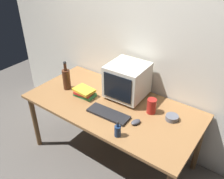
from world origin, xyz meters
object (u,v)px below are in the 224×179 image
Objects in this scene: bottle_short at (118,130)px; book_stack at (84,92)px; keyboard at (108,114)px; computer_mouse at (136,122)px; metal_canister at (152,106)px; bottle_tall at (66,79)px; crt_monitor at (127,81)px; cd_spindle at (172,118)px.

book_stack is at bearing 155.20° from bottle_short.
computer_mouse is at bearing 6.55° from keyboard.
book_stack is (-0.68, 0.07, 0.03)m from computer_mouse.
computer_mouse is 0.67× the size of metal_canister.
metal_canister reaches higher than book_stack.
book_stack is at bearing -0.81° from bottle_tall.
bottle_tall is at bearing 179.19° from book_stack.
metal_canister is at bearing -15.90° from crt_monitor.
bottle_tall is at bearing -171.51° from cd_spindle.
computer_mouse is at bearing -4.33° from bottle_tall.
crt_monitor reaches higher than bottle_short.
bottle_short is 0.55m from cd_spindle.
book_stack reaches higher than keyboard.
bottle_short is at bearing -40.14° from keyboard.
keyboard is 2.80× the size of metal_canister.
metal_canister is (0.97, 0.16, -0.05)m from bottle_tall.
crt_monitor is at bearing 171.49° from cd_spindle.
computer_mouse is 0.83× the size of cd_spindle.
book_stack is at bearing -167.65° from computer_mouse.
metal_canister reaches higher than keyboard.
book_stack is 0.73m from metal_canister.
crt_monitor reaches higher than computer_mouse.
bottle_short reaches higher than book_stack.
metal_canister is (0.71, 0.16, 0.03)m from book_stack.
metal_canister is at bearing 39.31° from keyboard.
bottle_tall is (-0.94, 0.07, 0.11)m from computer_mouse.
bottle_tall is 0.95m from bottle_short.
bottle_short is 0.47m from metal_canister.
metal_canister reaches higher than computer_mouse.
book_stack is (-0.40, 0.11, 0.03)m from keyboard.
metal_canister is at bearing 9.42° from bottle_tall.
cd_spindle is (0.52, 0.29, 0.01)m from keyboard.
book_stack is at bearing -144.32° from crt_monitor.
bottle_tall is 0.99m from metal_canister.
metal_canister is (0.31, 0.28, 0.06)m from keyboard.
crt_monitor is at bearing 151.61° from computer_mouse.
crt_monitor is 0.96× the size of keyboard.
bottle_tall is at bearing -157.49° from crt_monitor.
book_stack is 0.94m from cd_spindle.
keyboard is 1.79× the size of book_stack.
bottle_short is (0.90, -0.30, -0.07)m from bottle_tall.
book_stack is (-0.64, 0.30, -0.01)m from bottle_short.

